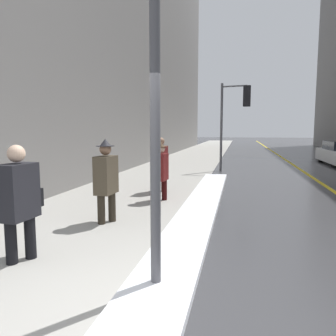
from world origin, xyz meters
The scene contains 10 objects.
ground_plane centered at (0.00, 0.00, 0.00)m, with size 160.00×160.00×0.00m, color #38383A.
sidewalk_slab centered at (-2.00, 15.00, 0.01)m, with size 4.00×80.00×0.01m.
road_centre_stripe centered at (4.00, 15.00, 0.00)m, with size 0.16×80.00×0.00m.
snow_bank_curb centered at (0.25, 4.79, 0.05)m, with size 0.82×10.82×0.11m.
lamp_post centered at (0.19, 0.59, 3.17)m, with size 0.28×0.28×5.34m.
traffic_light_near centered at (0.98, 12.01, 2.85)m, with size 1.30×0.36×3.94m.
pedestrian_nearside centered at (-1.90, 1.01, 0.93)m, with size 0.36×0.77×1.68m.
pedestrian_in_glasses centered at (-1.47, 3.09, 0.93)m, with size 0.36×0.54×1.71m.
pedestrian_in_fedora centered at (-0.88, 5.32, 0.86)m, with size 0.34×0.50×1.58m.
pedestrian_with_shoulder_bag centered at (-1.18, 6.55, 0.92)m, with size 0.35×0.76×1.66m.
Camera 1 is at (1.11, -2.97, 1.89)m, focal length 35.00 mm.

